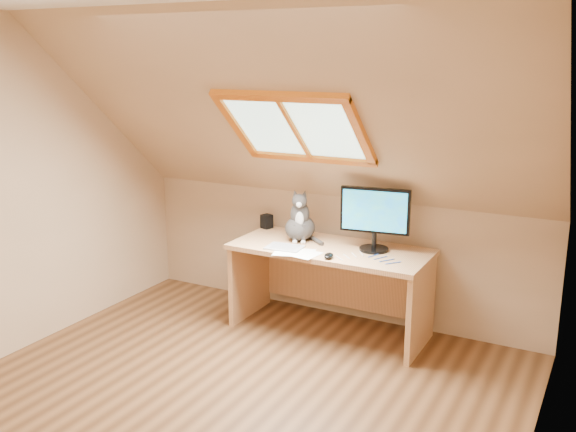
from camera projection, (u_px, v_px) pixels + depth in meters
The scene contains 10 objects.
ground at pixel (216, 410), 3.92m from camera, with size 3.50×3.50×0.00m, color brown.
room_shell at pixel (200, 183), 3.49m from camera, with size 3.52×3.52×2.41m.
desk at pixel (334, 271), 4.99m from camera, with size 1.51×0.66×0.69m.
monitor at pixel (375, 215), 4.73m from camera, with size 0.52×0.22×0.48m.
cat at pixel (300, 222), 5.02m from camera, with size 0.31×0.34×0.42m.
desk_speaker at pixel (267, 221), 5.40m from camera, with size 0.08×0.08×0.12m, color black.
graphics_tablet at pixel (284, 247), 4.85m from camera, with size 0.27×0.19×0.01m, color #B2B2B7.
mouse at pixel (329, 256), 4.61m from camera, with size 0.06×0.11×0.04m, color black.
papers at pixel (294, 253), 4.74m from camera, with size 0.33×0.27×0.00m.
cables at pixel (370, 258), 4.61m from camera, with size 0.51×0.26×0.01m.
Camera 1 is at (2.04, -2.89, 2.11)m, focal length 40.00 mm.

